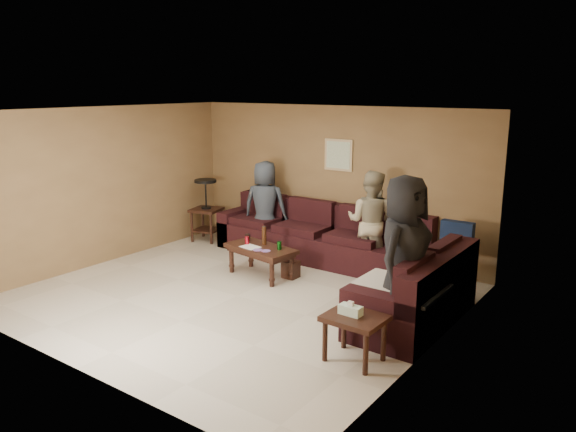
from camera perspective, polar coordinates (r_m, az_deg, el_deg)
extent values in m
plane|color=beige|center=(7.81, -5.20, -8.08)|extent=(5.50, 5.50, 0.00)
cube|color=silver|center=(7.29, -5.60, 10.17)|extent=(5.50, 5.00, 0.10)
cube|color=brown|center=(9.44, 4.65, 3.54)|extent=(5.50, 0.10, 2.50)
cube|color=brown|center=(5.86, -21.68, -3.37)|extent=(5.50, 0.10, 2.50)
cube|color=brown|center=(9.46, -18.07, 2.95)|extent=(0.10, 5.00, 2.50)
cube|color=brown|center=(6.05, 14.67, -2.36)|extent=(0.10, 5.00, 2.50)
cube|color=black|center=(9.29, 3.09, -3.07)|extent=(3.70, 0.90, 0.45)
cube|color=black|center=(9.45, 4.20, 0.01)|extent=(3.70, 0.24, 0.45)
cube|color=black|center=(10.27, -5.05, -1.00)|extent=(0.24, 0.90, 0.63)
cube|color=black|center=(7.06, 12.55, -8.76)|extent=(0.90, 2.00, 0.45)
cube|color=black|center=(6.79, 15.30, -5.76)|extent=(0.24, 2.00, 0.45)
cube|color=black|center=(6.28, 9.33, -10.55)|extent=(0.90, 0.24, 0.63)
cube|color=#131F3D|center=(8.19, 16.79, -2.07)|extent=(0.45, 0.14, 0.45)
cube|color=beige|center=(6.55, 11.12, -7.14)|extent=(1.00, 0.85, 0.04)
cube|color=black|center=(8.43, -2.79, -3.33)|extent=(1.17, 0.71, 0.06)
cube|color=black|center=(8.45, -2.79, -3.72)|extent=(1.08, 0.62, 0.05)
cylinder|color=black|center=(8.70, -5.76, -4.44)|extent=(0.07, 0.07, 0.40)
cylinder|color=black|center=(8.06, -1.65, -5.83)|extent=(0.07, 0.07, 0.40)
cylinder|color=black|center=(8.95, -3.79, -3.90)|extent=(0.07, 0.07, 0.40)
cylinder|color=black|center=(8.33, 0.34, -5.19)|extent=(0.07, 0.07, 0.40)
cylinder|color=red|center=(8.55, -4.18, -2.48)|extent=(0.07, 0.07, 0.12)
cylinder|color=#116215|center=(8.26, -0.88, -3.01)|extent=(0.07, 0.07, 0.12)
cylinder|color=#331A0B|center=(8.50, -2.44, -2.00)|extent=(0.07, 0.07, 0.28)
cylinder|color=black|center=(8.73, -4.10, -2.19)|extent=(0.08, 0.08, 0.11)
cube|color=silver|center=(8.42, -3.86, -3.15)|extent=(0.31, 0.26, 0.00)
cylinder|color=#BC4277|center=(8.26, -3.09, -3.46)|extent=(0.14, 0.14, 0.01)
cylinder|color=#BC4277|center=(8.20, -2.27, -3.56)|extent=(0.14, 0.14, 0.01)
cube|color=black|center=(10.44, -8.29, 0.64)|extent=(0.61, 0.61, 0.05)
cube|color=black|center=(10.53, -8.23, -1.38)|extent=(0.54, 0.54, 0.03)
cylinder|color=black|center=(10.44, -9.74, -1.05)|extent=(0.05, 0.05, 0.58)
cylinder|color=black|center=(10.24, -7.82, -1.26)|extent=(0.05, 0.05, 0.58)
cylinder|color=black|center=(10.77, -8.65, -0.57)|extent=(0.05, 0.05, 0.58)
cylinder|color=black|center=(10.58, -6.76, -0.76)|extent=(0.05, 0.05, 0.58)
cylinder|color=black|center=(10.43, -8.30, 0.85)|extent=(0.18, 0.18, 0.03)
cylinder|color=black|center=(10.38, -8.35, 2.23)|extent=(0.03, 0.03, 0.48)
cylinder|color=black|center=(10.33, -8.39, 3.54)|extent=(0.40, 0.40, 0.05)
cube|color=black|center=(5.93, 6.82, -10.28)|extent=(0.62, 0.51, 0.06)
cylinder|color=black|center=(6.00, 3.77, -12.42)|extent=(0.06, 0.06, 0.47)
cylinder|color=black|center=(5.77, 7.91, -13.60)|extent=(0.06, 0.06, 0.47)
cylinder|color=black|center=(6.29, 5.71, -11.21)|extent=(0.06, 0.06, 0.47)
cylinder|color=black|center=(6.07, 9.70, -12.26)|extent=(0.06, 0.06, 0.47)
cube|color=white|center=(5.92, 6.37, -9.48)|extent=(0.24, 0.13, 0.10)
cube|color=silver|center=(5.90, 6.38, -8.85)|extent=(0.06, 0.04, 0.05)
cube|color=black|center=(8.44, 0.28, -5.43)|extent=(0.22, 0.22, 0.26)
cube|color=tan|center=(9.30, 5.16, 6.20)|extent=(0.52, 0.03, 0.52)
cube|color=beige|center=(9.29, 5.11, 6.19)|extent=(0.44, 0.01, 0.44)
imported|color=#303843|center=(9.71, -2.35, 1.04)|extent=(0.89, 0.74, 1.56)
imported|color=tan|center=(8.64, 8.39, -0.59)|extent=(0.84, 0.69, 1.58)
imported|color=black|center=(6.48, 11.64, -4.06)|extent=(0.60, 0.92, 1.87)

